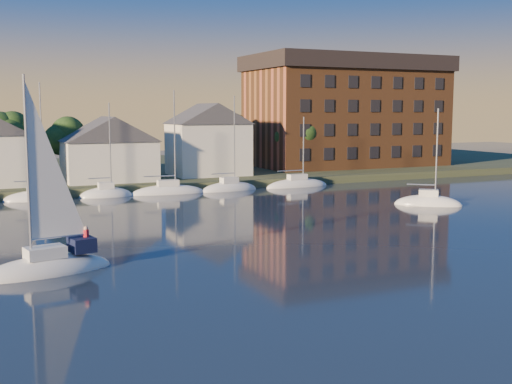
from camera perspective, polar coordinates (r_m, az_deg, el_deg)
ground at (r=34.31m, az=18.31°, el=-9.74°), size 260.00×260.00×0.00m
shoreline_land at (r=101.91m, az=-11.62°, el=1.58°), size 160.00×50.00×2.00m
wooden_dock at (r=79.78m, az=-7.90°, el=0.12°), size 120.00×3.00×1.00m
clubhouse_centre at (r=82.70m, az=-12.96°, el=3.83°), size 11.55×8.40×8.08m
clubhouse_east at (r=88.43m, az=-4.29°, el=4.76°), size 10.50×8.40×9.80m
condo_block at (r=105.33m, az=8.02°, el=7.17°), size 31.00×17.00×17.40m
tree_line at (r=90.34m, az=-8.77°, el=5.50°), size 93.40×5.40×8.90m
moored_fleet at (r=74.29m, az=-16.13°, el=-0.54°), size 63.50×2.40×12.05m
hero_sailboat at (r=41.13m, az=-18.01°, el=-6.11°), size 8.57×4.21×13.00m
drifting_sailboat_right at (r=69.19m, az=15.05°, el=-1.07°), size 6.84×6.23×11.12m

